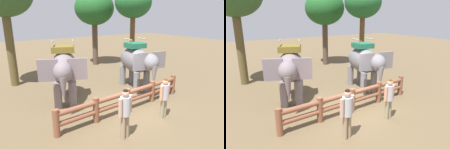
% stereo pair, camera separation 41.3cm
% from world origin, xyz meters
% --- Properties ---
extents(ground_plane, '(60.00, 60.00, 0.00)m').
position_xyz_m(ground_plane, '(0.00, 0.00, 0.00)').
color(ground_plane, brown).
extents(log_fence, '(6.90, 0.77, 1.05)m').
position_xyz_m(log_fence, '(-0.00, -0.14, 0.60)').
color(log_fence, brown).
rests_on(log_fence, ground).
extents(elephant_near_left, '(2.63, 3.57, 3.01)m').
position_xyz_m(elephant_near_left, '(-1.91, 2.30, 1.69)').
color(elephant_near_left, slate).
rests_on(elephant_near_left, ground).
extents(elephant_center, '(1.94, 3.43, 2.90)m').
position_xyz_m(elephant_center, '(2.19, 1.84, 1.63)').
color(elephant_center, slate).
rests_on(elephant_center, ground).
extents(tourist_woman_in_black, '(0.60, 0.38, 1.72)m').
position_xyz_m(tourist_woman_in_black, '(0.86, -1.50, 1.00)').
color(tourist_woman_in_black, gray).
rests_on(tourist_woman_in_black, ground).
extents(tourist_man_in_blue, '(0.63, 0.42, 1.83)m').
position_xyz_m(tourist_man_in_blue, '(-1.38, -1.79, 1.06)').
color(tourist_man_in_blue, '#9B8465').
rests_on(tourist_man_in_blue, ground).
extents(tree_far_left, '(2.62, 2.62, 6.13)m').
position_xyz_m(tree_far_left, '(4.55, 5.16, 4.91)').
color(tree_far_left, brown).
rests_on(tree_far_left, ground).
extents(tree_far_right, '(3.20, 3.20, 6.04)m').
position_xyz_m(tree_far_right, '(3.25, 8.51, 4.61)').
color(tree_far_right, brown).
rests_on(tree_far_right, ground).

